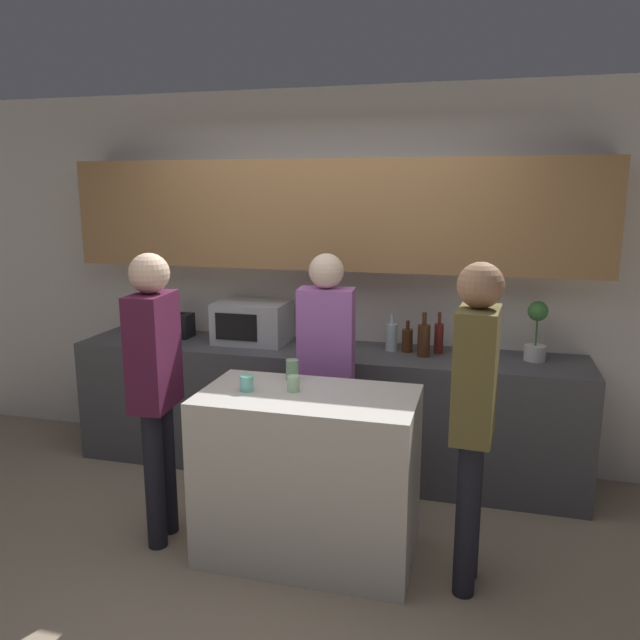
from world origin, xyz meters
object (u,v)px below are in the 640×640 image
Objects in this scene: bottle_3 at (439,338)px; person_center at (474,401)px; potted_plant at (537,331)px; cup_1 at (293,384)px; microwave at (252,322)px; cup_0 at (292,370)px; cup_2 at (247,383)px; bottle_0 at (391,336)px; toaster at (175,325)px; person_left at (155,375)px; person_right at (326,360)px; bottle_1 at (407,340)px; bottle_2 at (424,340)px.

person_center is at bearing -78.09° from bottle_3.
potted_plant is 1.74m from cup_1.
microwave is 1.32m from cup_1.
bottle_3 is 2.41× the size of cup_0.
bottle_3 reaches higher than cup_2.
person_center is (0.59, -1.24, 0.00)m from bottle_0.
bottle_3 reaches higher than toaster.
cup_1 is 0.95m from person_center.
person_left reaches higher than microwave.
microwave is at bearing -43.92° from person_right.
cup_2 is 1.19m from person_center.
bottle_1 is at bearing 129.83° from person_left.
cup_0 is at bearing 53.84° from cup_2.
bottle_2 is at bearing -2.71° from toaster.
person_right is at bearing -39.18° from microwave.
person_center is at bearing 85.21° from person_left.
bottle_1 is at bearing 143.03° from bottle_2.
toaster is 3.06× the size of cup_1.
person_right reaches higher than bottle_0.
bottle_0 is 2.22× the size of cup_0.
person_right is (0.71, -0.58, -0.08)m from microwave.
toaster reaches higher than cup_0.
person_left is 1.04m from person_right.
person_right reaches higher than cup_1.
person_right is at bearing -126.69° from bottle_1.
bottle_2 is 0.19× the size of person_right.
cup_1 is 0.56m from person_right.
bottle_2 reaches higher than toaster.
bottle_1 is 2.59× the size of cup_2.
bottle_2 is 0.15m from bottle_3.
cup_0 is (0.60, -0.95, -0.05)m from microwave.
cup_2 is (-0.84, -1.10, -0.03)m from bottle_2.
potted_plant is 4.63× the size of cup_2.
person_center is (0.26, -1.25, -0.01)m from bottle_3.
bottle_0 is 0.92× the size of bottle_3.
cup_1 is (-0.36, -1.15, -0.02)m from bottle_0.
potted_plant is at bearing -160.31° from person_right.
bottle_2 is 3.53× the size of cup_1.
person_left is (-1.24, -1.24, 0.01)m from bottle_1.
cup_2 is (-1.56, -1.19, -0.12)m from potted_plant.
person_center is (1.01, -0.28, 0.00)m from cup_0.
microwave is at bearing 120.45° from cup_1.
cup_0 is 0.07× the size of person_right.
potted_plant is 0.85m from bottle_1.
cup_1 is at bearing -112.42° from bottle_1.
microwave is 1.03m from bottle_0.
cup_0 reaches higher than cup_1.
bottle_0 is at bearing 63.38° from cup_2.
microwave reaches higher than bottle_1.
bottle_2 reaches higher than bottle_3.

